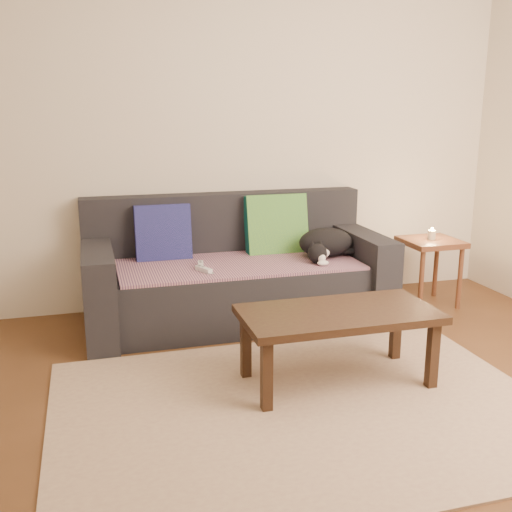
{
  "coord_description": "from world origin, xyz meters",
  "views": [
    {
      "loc": [
        -0.99,
        -2.44,
        1.5
      ],
      "look_at": [
        0.05,
        1.2,
        0.55
      ],
      "focal_mm": 42.0,
      "sensor_mm": 36.0,
      "label": 1
    }
  ],
  "objects_px": {
    "sofa": "(235,277)",
    "wii_remote_a": "(204,269)",
    "coffee_table": "(338,320)",
    "wii_remote_b": "(201,265)",
    "cat": "(325,243)",
    "side_table": "(430,251)"
  },
  "relations": [
    {
      "from": "wii_remote_a",
      "to": "side_table",
      "type": "bearing_deg",
      "value": -108.89
    },
    {
      "from": "sofa",
      "to": "wii_remote_a",
      "type": "relative_size",
      "value": 14.0
    },
    {
      "from": "cat",
      "to": "coffee_table",
      "type": "distance_m",
      "value": 1.15
    },
    {
      "from": "sofa",
      "to": "coffee_table",
      "type": "relative_size",
      "value": 1.97
    },
    {
      "from": "wii_remote_b",
      "to": "sofa",
      "type": "bearing_deg",
      "value": -51.8
    },
    {
      "from": "side_table",
      "to": "coffee_table",
      "type": "xyz_separation_m",
      "value": [
        -1.24,
        -1.09,
        -0.05
      ]
    },
    {
      "from": "cat",
      "to": "wii_remote_a",
      "type": "height_order",
      "value": "cat"
    },
    {
      "from": "wii_remote_b",
      "to": "cat",
      "type": "bearing_deg",
      "value": -77.93
    },
    {
      "from": "sofa",
      "to": "wii_remote_a",
      "type": "distance_m",
      "value": 0.41
    },
    {
      "from": "cat",
      "to": "side_table",
      "type": "xyz_separation_m",
      "value": [
        0.88,
        0.02,
        -0.12
      ]
    },
    {
      "from": "sofa",
      "to": "wii_remote_a",
      "type": "xyz_separation_m",
      "value": [
        -0.28,
        -0.26,
        0.15
      ]
    },
    {
      "from": "wii_remote_a",
      "to": "side_table",
      "type": "height_order",
      "value": "side_table"
    },
    {
      "from": "sofa",
      "to": "cat",
      "type": "relative_size",
      "value": 4.26
    },
    {
      "from": "wii_remote_b",
      "to": "coffee_table",
      "type": "distance_m",
      "value": 1.18
    },
    {
      "from": "cat",
      "to": "wii_remote_a",
      "type": "relative_size",
      "value": 3.29
    },
    {
      "from": "wii_remote_a",
      "to": "coffee_table",
      "type": "relative_size",
      "value": 0.14
    },
    {
      "from": "coffee_table",
      "to": "wii_remote_b",
      "type": "bearing_deg",
      "value": 118.36
    },
    {
      "from": "sofa",
      "to": "side_table",
      "type": "bearing_deg",
      "value": -3.59
    },
    {
      "from": "cat",
      "to": "side_table",
      "type": "bearing_deg",
      "value": -16.41
    },
    {
      "from": "wii_remote_b",
      "to": "coffee_table",
      "type": "relative_size",
      "value": 0.14
    },
    {
      "from": "wii_remote_b",
      "to": "side_table",
      "type": "relative_size",
      "value": 0.29
    },
    {
      "from": "cat",
      "to": "wii_remote_b",
      "type": "distance_m",
      "value": 0.92
    }
  ]
}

